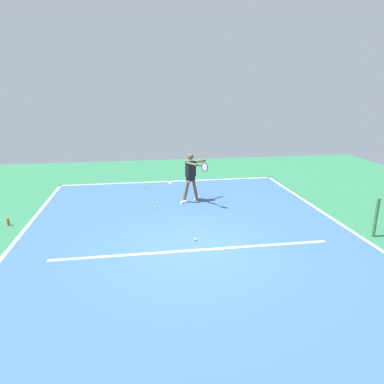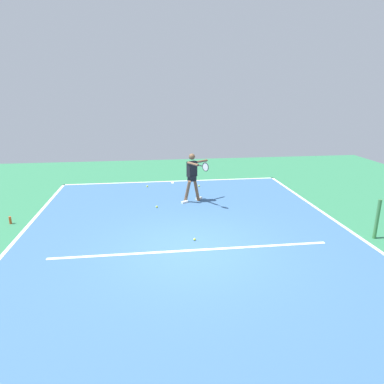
% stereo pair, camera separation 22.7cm
% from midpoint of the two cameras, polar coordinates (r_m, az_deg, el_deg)
% --- Properties ---
extents(ground_plane, '(23.04, 23.04, 0.00)m').
position_cam_midpoint_polar(ground_plane, '(8.48, 0.79, -9.52)').
color(ground_plane, '#2D754C').
extents(court_surface, '(9.11, 13.36, 0.00)m').
position_cam_midpoint_polar(court_surface, '(8.48, 0.79, -9.50)').
color(court_surface, '#38608E').
rests_on(court_surface, ground_plane).
extents(court_line_baseline_near, '(9.11, 0.10, 0.01)m').
position_cam_midpoint_polar(court_line_baseline_near, '(14.69, -2.94, 1.82)').
color(court_line_baseline_near, white).
rests_on(court_line_baseline_near, ground_plane).
extents(court_line_sideline_left, '(0.10, 13.36, 0.01)m').
position_cam_midpoint_polar(court_line_sideline_left, '(10.11, 27.17, -7.00)').
color(court_line_sideline_left, white).
rests_on(court_line_sideline_left, ground_plane).
extents(court_line_service, '(6.84, 0.10, 0.01)m').
position_cam_midpoint_polar(court_line_service, '(8.41, 0.87, -9.75)').
color(court_line_service, white).
rests_on(court_line_service, ground_plane).
extents(court_line_centre_mark, '(0.10, 0.30, 0.01)m').
position_cam_midpoint_polar(court_line_centre_mark, '(14.50, -2.87, 1.62)').
color(court_line_centre_mark, white).
rests_on(court_line_centre_mark, ground_plane).
extents(net_post, '(0.09, 0.09, 1.07)m').
position_cam_midpoint_polar(net_post, '(10.13, 29.19, -4.01)').
color(net_post, '#38753D').
rests_on(net_post, ground_plane).
extents(tennis_player, '(1.01, 1.37, 1.72)m').
position_cam_midpoint_polar(tennis_player, '(11.72, 0.68, 2.95)').
color(tennis_player, brown).
rests_on(tennis_player, ground_plane).
extents(tennis_ball_near_player, '(0.07, 0.07, 0.07)m').
position_cam_midpoint_polar(tennis_ball_near_player, '(13.87, -7.05, 0.96)').
color(tennis_ball_near_player, yellow).
rests_on(tennis_ball_near_player, ground_plane).
extents(tennis_ball_centre_court, '(0.07, 0.07, 0.07)m').
position_cam_midpoint_polar(tennis_ball_centre_court, '(8.91, 1.16, -7.95)').
color(tennis_ball_centre_court, '#C6E53D').
rests_on(tennis_ball_centre_court, ground_plane).
extents(tennis_ball_near_service_line, '(0.07, 0.07, 0.07)m').
position_cam_midpoint_polar(tennis_ball_near_service_line, '(13.84, 1.66, 1.04)').
color(tennis_ball_near_service_line, '#C6E53D').
rests_on(tennis_ball_near_service_line, ground_plane).
extents(tennis_ball_far_corner, '(0.07, 0.07, 0.07)m').
position_cam_midpoint_polar(tennis_ball_far_corner, '(11.38, -5.36, -2.48)').
color(tennis_ball_far_corner, yellow).
rests_on(tennis_ball_far_corner, ground_plane).
extents(water_bottle, '(0.07, 0.07, 0.22)m').
position_cam_midpoint_polar(water_bottle, '(11.24, -27.68, -4.22)').
color(water_bottle, '#D84C1E').
rests_on(water_bottle, ground_plane).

